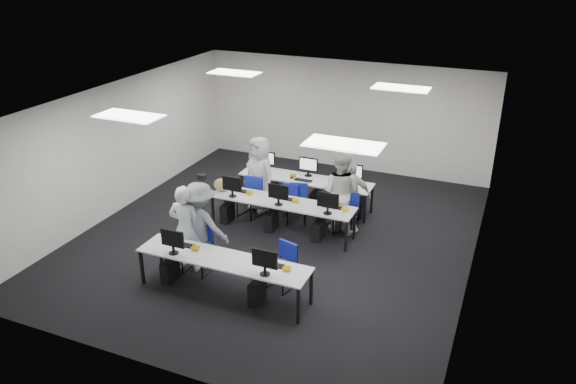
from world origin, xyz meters
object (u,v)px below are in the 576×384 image
at_px(desk_front, 223,261).
at_px(chair_7, 349,215).
at_px(student_3, 350,196).
at_px(chair_4, 333,216).
at_px(student_0, 186,228).
at_px(student_2, 260,174).
at_px(chair_2, 250,204).
at_px(chair_0, 198,257).
at_px(student_1, 340,191).
at_px(desk_mid, 282,203).
at_px(chair_6, 293,204).
at_px(photographer, 200,226).
at_px(chair_5, 258,199).
at_px(chair_3, 297,210).
at_px(chair_1, 282,274).

height_order(desk_front, chair_7, chair_7).
relative_size(chair_7, student_3, 0.58).
relative_size(chair_4, student_0, 0.53).
distance_m(chair_4, student_3, 0.60).
xyz_separation_m(student_0, student_2, (0.14, 2.98, 0.02)).
bearing_deg(chair_2, student_0, -80.11).
bearing_deg(student_0, chair_0, 175.83).
bearing_deg(student_1, desk_front, 76.89).
height_order(desk_mid, student_0, student_0).
relative_size(chair_6, student_2, 0.47).
xyz_separation_m(chair_6, photographer, (-0.77, -2.79, 0.61)).
height_order(student_1, student_2, student_1).
relative_size(desk_mid, photographer, 1.83).
bearing_deg(chair_5, chair_0, -86.98).
height_order(chair_3, student_2, student_2).
xyz_separation_m(chair_6, student_0, (-0.97, -3.00, 0.60)).
xyz_separation_m(chair_4, chair_5, (-1.93, 0.18, 0.00)).
distance_m(chair_6, student_3, 1.49).
height_order(chair_3, chair_7, chair_7).
xyz_separation_m(student_0, student_1, (2.19, 2.69, 0.05)).
bearing_deg(student_3, student_1, -157.72).
height_order(student_2, photographer, student_2).
xyz_separation_m(chair_4, student_1, (0.14, 0.00, 0.62)).
height_order(chair_2, student_3, student_3).
height_order(chair_0, chair_2, chair_0).
relative_size(desk_mid, student_3, 2.05).
bearing_deg(chair_5, student_1, -4.16).
relative_size(chair_0, chair_6, 1.14).
relative_size(chair_1, student_2, 0.48).
xyz_separation_m(desk_mid, chair_1, (0.87, -1.99, -0.41)).
bearing_deg(student_3, student_2, 157.80).
bearing_deg(chair_1, desk_mid, 129.27).
height_order(desk_front, student_2, student_2).
bearing_deg(chair_4, desk_mid, -127.62).
distance_m(chair_0, chair_6, 3.08).
bearing_deg(student_1, student_2, -1.79).
bearing_deg(chair_5, student_3, -0.01).
bearing_deg(chair_4, student_2, -167.10).
height_order(chair_2, student_0, student_0).
distance_m(chair_0, chair_3, 2.86).
xyz_separation_m(chair_3, chair_7, (1.15, 0.18, 0.01)).
bearing_deg(desk_front, student_1, 70.62).
distance_m(chair_5, student_1, 2.17).
bearing_deg(student_1, photographer, 57.57).
bearing_deg(student_1, chair_3, 5.86).
xyz_separation_m(desk_front, chair_2, (-1.00, 3.06, -0.40)).
bearing_deg(chair_0, chair_1, 2.24).
bearing_deg(desk_mid, chair_6, 96.31).
bearing_deg(chair_5, chair_7, 1.07).
bearing_deg(chair_4, chair_0, -102.65).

